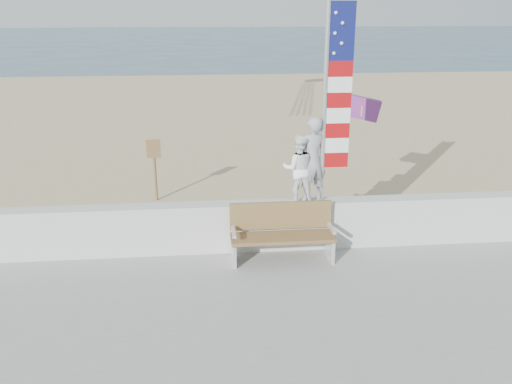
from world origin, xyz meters
The scene contains 9 objects.
ground centered at (0.00, 0.00, 0.00)m, with size 220.00×220.00×0.00m, color #2F4B5F.
sand centered at (0.00, 9.00, 0.04)m, with size 90.00×40.00×0.08m, color tan.
seawall centered at (0.00, 2.00, 0.63)m, with size 30.00×0.35×0.90m, color silver.
adult centered at (1.22, 2.00, 1.85)m, with size 0.56×0.37×1.54m, color gray.
child centered at (0.98, 2.00, 1.69)m, with size 0.60×0.47×1.23m, color white.
bench centered at (0.63, 1.55, 0.69)m, with size 1.80×0.57×1.00m.
flag centered at (1.53, 2.00, 2.99)m, with size 0.50×0.08×3.50m.
parafoil_kite centered at (2.61, 3.89, 2.41)m, with size 0.90×0.37×0.60m.
sign centered at (-1.83, 5.09, 0.94)m, with size 0.32×0.07×1.46m.
Camera 1 is at (-0.67, -7.08, 4.45)m, focal length 38.00 mm.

